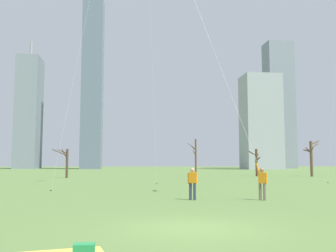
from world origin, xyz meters
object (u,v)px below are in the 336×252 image
bystander_watching_nearby (192,182)px  bare_tree_leftmost (256,161)px  kite_flyer_midfield_center_white (228,92)px  bare_tree_center (66,162)px  bare_tree_far_right_edge (196,157)px  bare_tree_rightmost (311,156)px

bystander_watching_nearby → bare_tree_leftmost: size_ratio=0.42×
kite_flyer_midfield_center_white → bare_tree_center: bearing=113.9°
bystander_watching_nearby → bare_tree_far_right_edge: bare_tree_far_right_edge is taller
bystander_watching_nearby → bare_tree_leftmost: (15.25, 33.11, 1.26)m
bare_tree_rightmost → bare_tree_far_right_edge: (-16.07, 2.23, -0.08)m
bare_tree_rightmost → bare_tree_center: size_ratio=1.40×
bystander_watching_nearby → bare_tree_center: bearing=109.6°
bystander_watching_nearby → bare_tree_far_right_edge: bearing=78.9°
kite_flyer_midfield_center_white → bare_tree_leftmost: bearing=67.9°
kite_flyer_midfield_center_white → bare_tree_rightmost: kite_flyer_midfield_center_white is taller
bare_tree_rightmost → bare_tree_center: (-33.35, -1.25, -0.79)m
bare_tree_center → bare_tree_rightmost: bearing=2.1°
kite_flyer_midfield_center_white → bare_tree_center: size_ratio=5.97×
bare_tree_rightmost → bystander_watching_nearby: bearing=-125.8°
bystander_watching_nearby → bare_tree_far_right_edge: (6.57, 33.57, 1.83)m
bystander_watching_nearby → bare_tree_center: bare_tree_center is taller
bystander_watching_nearby → bare_tree_leftmost: bearing=65.3°
bystander_watching_nearby → bare_tree_rightmost: 38.71m
bare_tree_rightmost → bare_tree_far_right_edge: 16.22m
bare_tree_far_right_edge → kite_flyer_midfield_center_white: bearing=-97.6°
bystander_watching_nearby → bare_tree_leftmost: bare_tree_leftmost is taller
kite_flyer_midfield_center_white → bare_tree_rightmost: size_ratio=4.26×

